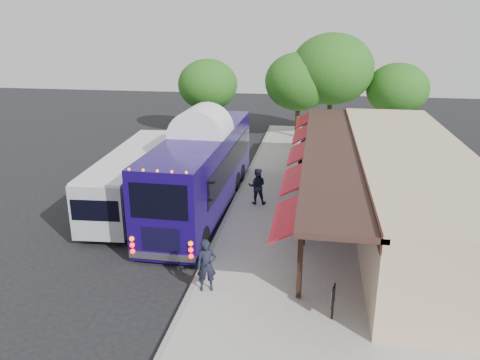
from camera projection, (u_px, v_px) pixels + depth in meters
The scene contains 15 objects.
ground at pixel (214, 242), 20.19m from camera, with size 90.00×90.00×0.00m, color black.
sidewalk at pixel (330, 213), 23.14m from camera, with size 10.00×40.00×0.15m, color #9E9B93.
curb at pixel (232, 207), 23.90m from camera, with size 0.20×40.00×0.16m, color gray.
station_shelter at pixel (405, 183), 22.06m from camera, with size 8.15×20.00×3.60m.
coach_bus at pixel (202, 166), 23.42m from camera, with size 2.89×12.98×4.13m.
city_bus at pixel (134, 176), 24.07m from camera, with size 2.96×10.54×2.80m.
ped_a at pixel (206, 265), 16.05m from camera, with size 0.69×0.45×1.88m, color black.
ped_b at pixel (257, 186), 23.86m from camera, with size 0.92×0.72×1.89m, color black.
ped_c at pixel (300, 174), 25.90m from camera, with size 1.04×0.43×1.77m, color black.
ped_d at pixel (305, 144), 32.44m from camera, with size 1.12×0.64×1.73m, color black.
sign_board at pixel (333, 297), 14.47m from camera, with size 0.14×0.52×1.15m.
tree_left at pixel (299, 82), 36.98m from camera, with size 5.39×5.39×6.90m.
tree_mid at pixel (332, 69), 36.68m from camera, with size 6.53×6.53×8.36m.
tree_right at pixel (397, 89), 36.47m from camera, with size 4.80×4.80×6.14m.
tree_far at pixel (208, 85), 38.51m from camera, with size 4.90×4.90×6.27m.
Camera 1 is at (4.05, -17.86, 8.99)m, focal length 35.00 mm.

